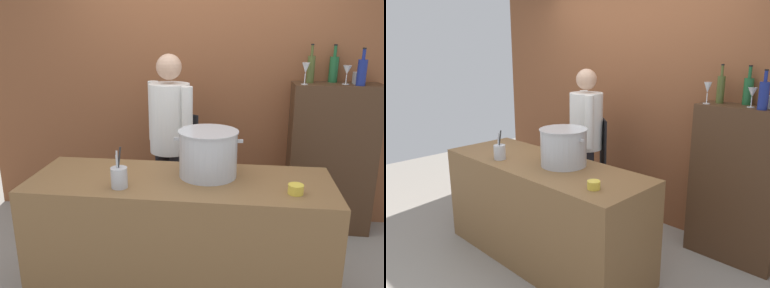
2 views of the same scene
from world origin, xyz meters
The scene contains 13 objects.
brick_back_panel centered at (0.00, 1.40, 1.50)m, with size 4.40×0.10×3.00m, color brown.
prep_counter centered at (0.00, 0.00, 0.45)m, with size 2.00×0.70×0.90m, color brown.
bar_cabinet centered at (1.22, 1.19, 0.69)m, with size 0.76×0.32×1.39m, color #472D1C.
chef centered at (-0.21, 0.79, 0.96)m, with size 0.45×0.43×1.66m.
stockpot_large centered at (0.18, 0.09, 1.06)m, with size 0.46×0.40×0.31m.
utensil_crock centered at (-0.36, -0.19, 0.97)m, with size 0.10×0.10×0.26m.
butter_jar centered at (0.73, -0.15, 0.93)m, with size 0.09×0.09×0.06m, color yellow.
wine_bottle_olive centered at (0.98, 1.22, 1.52)m, with size 0.07×0.07×0.34m.
wine_bottle_green centered at (1.19, 1.29, 1.51)m, with size 0.08×0.08×0.33m.
wine_bottle_cobalt centered at (1.38, 1.09, 1.51)m, with size 0.08×0.08×0.31m.
wine_glass_wide centered at (1.27, 1.15, 1.51)m, with size 0.07×0.07×0.16m.
wine_glass_tall centered at (0.92, 1.10, 1.52)m, with size 0.07×0.07×0.19m.
spice_tin_silver centered at (1.38, 1.19, 1.44)m, with size 0.08×0.08×0.10m, color #B2B2B7.
Camera 1 is at (0.38, -2.42, 1.87)m, focal length 37.18 mm.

